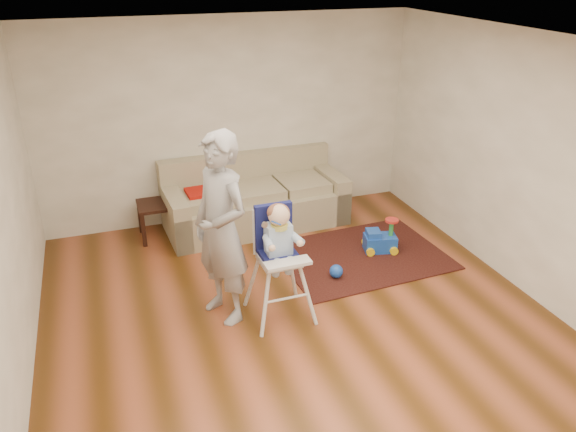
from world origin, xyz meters
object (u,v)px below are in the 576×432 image
object	(u,v)px
side_table	(158,220)
toy_ball	(336,271)
sofa	(255,193)
ride_on_toy	(380,235)
adult	(221,229)
high_chair	(279,264)

from	to	relation	value
side_table	toy_ball	xyz separation A→B (m)	(1.76, -1.72, -0.14)
sofa	ride_on_toy	bearing A→B (deg)	-48.02
sofa	adult	xyz separation A→B (m)	(-0.88, -1.91, 0.51)
sofa	high_chair	world-z (taller)	high_chair
side_table	high_chair	world-z (taller)	high_chair
sofa	high_chair	size ratio (longest dim) A/B	1.96
sofa	adult	size ratio (longest dim) A/B	1.26
side_table	ride_on_toy	distance (m)	2.85
high_chair	toy_ball	bearing A→B (deg)	27.81
side_table	ride_on_toy	xyz separation A→B (m)	(2.53, -1.31, -0.01)
toy_ball	high_chair	xyz separation A→B (m)	(-0.83, -0.46, 0.50)
side_table	adult	distance (m)	2.16
ride_on_toy	high_chair	bearing A→B (deg)	-137.96
adult	toy_ball	bearing A→B (deg)	77.05
adult	high_chair	bearing A→B (deg)	45.68
sofa	adult	bearing A→B (deg)	-117.85
side_table	toy_ball	world-z (taller)	side_table
side_table	high_chair	xyz separation A→B (m)	(0.93, -2.18, 0.36)
side_table	adult	size ratio (longest dim) A/B	0.25
ride_on_toy	toy_ball	xyz separation A→B (m)	(-0.77, -0.41, -0.13)
ride_on_toy	toy_ball	distance (m)	0.88
side_table	adult	xyz separation A→B (m)	(0.41, -1.99, 0.73)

